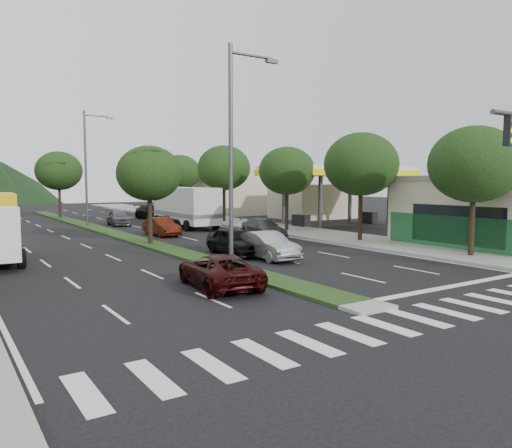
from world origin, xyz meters
TOP-DOWN VIEW (x-y plane):
  - ground at (0.00, 0.00)m, footprint 160.00×160.00m
  - sidewalk_right at (12.50, 25.00)m, footprint 5.00×90.00m
  - median at (0.00, 28.00)m, footprint 1.60×56.00m
  - crosswalk at (0.00, -2.00)m, footprint 19.00×2.20m
  - storefront_right at (18.00, 6.00)m, footprint 9.00×10.00m
  - gas_canopy at (19.00, 22.00)m, footprint 12.20×8.20m
  - bldg_right_far at (19.50, 44.00)m, footprint 10.00×16.00m
  - tree_r_a at (12.00, 4.00)m, footprint 4.60×4.60m
  - tree_r_b at (12.00, 12.00)m, footprint 4.80×4.80m
  - tree_r_c at (12.00, 20.00)m, footprint 4.40×4.40m
  - tree_r_d at (12.00, 30.00)m, footprint 5.00×5.00m
  - tree_r_e at (12.00, 40.00)m, footprint 4.60×4.60m
  - tree_med_near at (0.00, 18.00)m, footprint 4.00×4.00m
  - tree_med_far at (0.00, 44.00)m, footprint 4.80×4.80m
  - streetlight_near at (0.21, 8.00)m, footprint 2.60×0.25m
  - streetlight_mid at (0.21, 33.00)m, footprint 2.60×0.25m
  - sedan_silver at (2.97, 9.47)m, footprint 1.55×4.25m
  - suv_maroon at (-2.36, 4.87)m, footprint 2.66×4.79m
  - car_queue_a at (2.30, 11.63)m, footprint 2.05×4.46m
  - car_queue_b at (8.20, 17.58)m, footprint 2.24×4.69m
  - car_queue_c at (2.63, 22.58)m, footprint 1.54×4.04m
  - car_queue_d at (6.33, 27.58)m, footprint 2.34×4.48m
  - car_queue_e at (2.63, 32.58)m, footprint 2.13×4.29m
  - car_queue_f at (7.69, 37.58)m, footprint 2.38×5.26m
  - motorhome at (6.87, 27.59)m, footprint 3.06×8.98m

SIDE VIEW (x-z plane):
  - ground at x=0.00m, z-range 0.00..0.00m
  - crosswalk at x=0.00m, z-range 0.00..0.01m
  - median at x=0.00m, z-range 0.00..0.12m
  - sidewalk_right at x=12.50m, z-range 0.00..0.15m
  - car_queue_d at x=6.33m, z-range 0.00..1.20m
  - suv_maroon at x=-2.36m, z-range 0.00..1.27m
  - car_queue_c at x=2.63m, z-range 0.00..1.32m
  - car_queue_b at x=8.20m, z-range 0.00..1.32m
  - sedan_silver at x=2.97m, z-range 0.00..1.39m
  - car_queue_e at x=2.63m, z-range 0.00..1.40m
  - car_queue_a at x=2.30m, z-range 0.00..1.48m
  - car_queue_f at x=7.69m, z-range 0.00..1.49m
  - motorhome at x=6.87m, z-range 0.11..3.52m
  - storefront_right at x=18.00m, z-range 0.00..4.00m
  - bldg_right_far at x=19.50m, z-range 0.00..5.20m
  - tree_med_near at x=0.00m, z-range 1.42..7.44m
  - gas_canopy at x=19.00m, z-range 2.02..7.27m
  - tree_r_c at x=12.00m, z-range 1.51..7.99m
  - tree_r_a at x=12.00m, z-range 1.50..8.14m
  - tree_r_e at x=12.00m, z-range 1.54..8.25m
  - tree_med_far at x=0.00m, z-range 1.54..8.47m
  - tree_r_b at x=12.00m, z-range 1.57..8.50m
  - tree_r_d at x=12.00m, z-range 1.60..8.76m
  - streetlight_near at x=0.21m, z-range 0.58..10.58m
  - streetlight_mid at x=0.21m, z-range 0.58..10.58m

